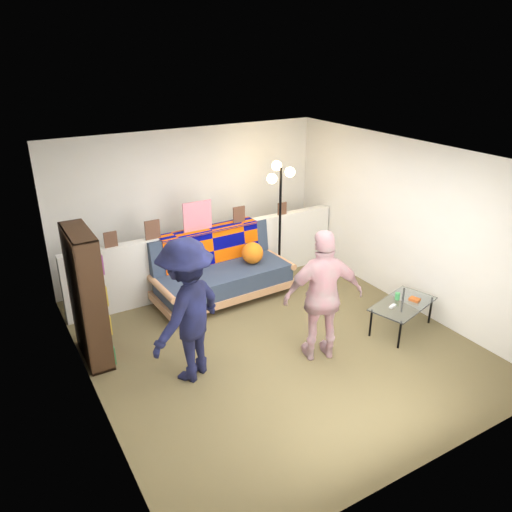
{
  "coord_description": "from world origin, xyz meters",
  "views": [
    {
      "loc": [
        -2.99,
        -4.71,
        3.59
      ],
      "look_at": [
        0.0,
        0.4,
        1.05
      ],
      "focal_mm": 35.0,
      "sensor_mm": 36.0,
      "label": 1
    }
  ],
  "objects_px": {
    "person_right": "(323,296)",
    "bookshelf": "(88,301)",
    "coffee_table": "(403,305)",
    "futon_sofa": "(221,271)",
    "person_left": "(188,311)",
    "floor_lamp": "(280,198)"
  },
  "relations": [
    {
      "from": "coffee_table",
      "to": "person_left",
      "type": "distance_m",
      "value": 2.94
    },
    {
      "from": "bookshelf",
      "to": "coffee_table",
      "type": "height_order",
      "value": "bookshelf"
    },
    {
      "from": "person_left",
      "to": "person_right",
      "type": "distance_m",
      "value": 1.61
    },
    {
      "from": "bookshelf",
      "to": "person_right",
      "type": "distance_m",
      "value": 2.79
    },
    {
      "from": "futon_sofa",
      "to": "coffee_table",
      "type": "relative_size",
      "value": 2.01
    },
    {
      "from": "person_left",
      "to": "bookshelf",
      "type": "bearing_deg",
      "value": -77.57
    },
    {
      "from": "coffee_table",
      "to": "person_right",
      "type": "bearing_deg",
      "value": 177.73
    },
    {
      "from": "futon_sofa",
      "to": "person_right",
      "type": "distance_m",
      "value": 2.11
    },
    {
      "from": "bookshelf",
      "to": "futon_sofa",
      "type": "bearing_deg",
      "value": 17.2
    },
    {
      "from": "coffee_table",
      "to": "person_right",
      "type": "distance_m",
      "value": 1.39
    },
    {
      "from": "coffee_table",
      "to": "person_right",
      "type": "height_order",
      "value": "person_right"
    },
    {
      "from": "coffee_table",
      "to": "person_left",
      "type": "height_order",
      "value": "person_left"
    },
    {
      "from": "coffee_table",
      "to": "person_left",
      "type": "xyz_separation_m",
      "value": [
        -2.85,
        0.51,
        0.48
      ]
    },
    {
      "from": "person_right",
      "to": "floor_lamp",
      "type": "bearing_deg",
      "value": -90.85
    },
    {
      "from": "person_left",
      "to": "floor_lamp",
      "type": "bearing_deg",
      "value": -174.29
    },
    {
      "from": "coffee_table",
      "to": "floor_lamp",
      "type": "relative_size",
      "value": 0.55
    },
    {
      "from": "futon_sofa",
      "to": "person_left",
      "type": "xyz_separation_m",
      "value": [
        -1.2,
        -1.59,
        0.43
      ]
    },
    {
      "from": "floor_lamp",
      "to": "person_left",
      "type": "bearing_deg",
      "value": -143.53
    },
    {
      "from": "person_right",
      "to": "bookshelf",
      "type": "bearing_deg",
      "value": -11.42
    },
    {
      "from": "floor_lamp",
      "to": "person_right",
      "type": "bearing_deg",
      "value": -109.41
    },
    {
      "from": "futon_sofa",
      "to": "floor_lamp",
      "type": "bearing_deg",
      "value": 5.92
    },
    {
      "from": "futon_sofa",
      "to": "bookshelf",
      "type": "xyz_separation_m",
      "value": [
        -2.09,
        -0.65,
        0.36
      ]
    }
  ]
}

